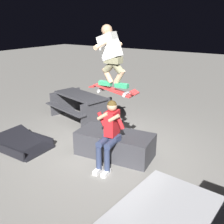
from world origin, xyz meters
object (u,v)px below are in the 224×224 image
object	(u,v)px
ledge_box_main	(115,144)
skateboard	(113,90)
person_sitting_on_ledge	(110,131)
skater_airborne	(111,53)
kicker_ramp	(24,145)
picnic_table_back	(80,102)

from	to	relation	value
ledge_box_main	skateboard	xyz separation A→B (m)	(-0.14, 0.27, 1.29)
person_sitting_on_ledge	skateboard	distance (m)	0.81
skater_airborne	person_sitting_on_ledge	bearing A→B (deg)	114.61
ledge_box_main	skateboard	size ratio (longest dim) A/B	1.61
person_sitting_on_ledge	kicker_ramp	bearing A→B (deg)	12.30
skater_airborne	picnic_table_back	xyz separation A→B (m)	(2.18, -1.63, -1.74)
skater_airborne	ledge_box_main	bearing A→B (deg)	-73.53
person_sitting_on_ledge	picnic_table_back	world-z (taller)	person_sitting_on_ledge
ledge_box_main	picnic_table_back	world-z (taller)	picnic_table_back
skater_airborne	kicker_ramp	size ratio (longest dim) A/B	0.94
person_sitting_on_ledge	picnic_table_back	bearing A→B (deg)	-38.42
ledge_box_main	skater_airborne	world-z (taller)	skater_airborne
skater_airborne	picnic_table_back	size ratio (longest dim) A/B	0.57
ledge_box_main	person_sitting_on_ledge	world-z (taller)	person_sitting_on_ledge
skateboard	picnic_table_back	distance (m)	2.96
ledge_box_main	picnic_table_back	size ratio (longest dim) A/B	0.84
kicker_ramp	skater_airborne	bearing A→B (deg)	-163.27
skateboard	picnic_table_back	xyz separation A→B (m)	(2.24, -1.63, -1.06)
skater_airborne	picnic_table_back	bearing A→B (deg)	-36.82
ledge_box_main	kicker_ramp	xyz separation A→B (m)	(1.95, 0.88, -0.19)
ledge_box_main	skater_airborne	xyz separation A→B (m)	(-0.08, 0.27, 1.98)
skateboard	picnic_table_back	bearing A→B (deg)	-36.08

